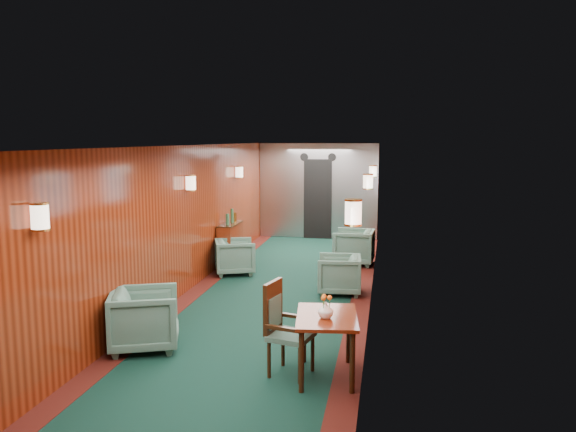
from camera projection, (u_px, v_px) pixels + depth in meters
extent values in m
plane|color=black|center=(270.00, 305.00, 8.53)|extent=(12.00, 12.00, 0.00)
cube|color=white|center=(269.00, 149.00, 8.21)|extent=(3.00, 12.00, 0.10)
cube|color=white|center=(269.00, 149.00, 8.21)|extent=(1.20, 12.00, 0.06)
cube|color=maroon|center=(319.00, 191.00, 14.22)|extent=(3.00, 0.10, 2.40)
cube|color=maroon|center=(174.00, 224.00, 8.63)|extent=(0.10, 12.00, 2.40)
cube|color=maroon|center=(371.00, 230.00, 8.11)|extent=(0.10, 12.00, 2.40)
cube|color=#3C100C|center=(186.00, 300.00, 8.76)|extent=(0.30, 12.00, 0.01)
cube|color=#3C100C|center=(359.00, 309.00, 8.30)|extent=(0.30, 12.00, 0.01)
cube|color=#A6A7AD|center=(318.00, 191.00, 14.14)|extent=(2.98, 0.12, 2.38)
cube|color=black|center=(318.00, 199.00, 14.09)|extent=(0.70, 0.06, 2.00)
cylinder|color=black|center=(304.00, 157.00, 14.02)|extent=(0.20, 0.04, 0.20)
cylinder|color=black|center=(332.00, 157.00, 13.90)|extent=(0.20, 0.04, 0.20)
cube|color=#B7BABE|center=(358.00, 267.00, 4.66)|extent=(0.02, 1.10, 0.80)
cube|color=#446366|center=(357.00, 267.00, 4.66)|extent=(0.01, 0.96, 0.66)
cube|color=#B7BABE|center=(368.00, 223.00, 7.10)|extent=(0.02, 1.10, 0.80)
cube|color=#446366|center=(368.00, 223.00, 7.10)|extent=(0.01, 0.96, 0.66)
cube|color=#B7BABE|center=(373.00, 201.00, 9.54)|extent=(0.02, 1.10, 0.80)
cube|color=#446366|center=(373.00, 201.00, 9.54)|extent=(0.01, 0.96, 0.66)
cube|color=#B7BABE|center=(376.00, 188.00, 11.98)|extent=(0.02, 1.10, 0.80)
cube|color=#446366|center=(376.00, 188.00, 11.98)|extent=(0.01, 0.96, 0.66)
cylinder|color=beige|center=(40.00, 217.00, 5.11)|extent=(0.16, 0.16, 0.24)
cylinder|color=#BE8935|center=(41.00, 230.00, 5.13)|extent=(0.17, 0.17, 0.02)
cylinder|color=beige|center=(353.00, 212.00, 5.41)|extent=(0.16, 0.16, 0.24)
cylinder|color=#BE8935|center=(353.00, 225.00, 5.43)|extent=(0.17, 0.17, 0.02)
cylinder|color=beige|center=(191.00, 183.00, 9.02)|extent=(0.16, 0.16, 0.24)
cylinder|color=#BE8935|center=(191.00, 190.00, 9.03)|extent=(0.17, 0.17, 0.02)
cylinder|color=beige|center=(368.00, 181.00, 9.31)|extent=(0.16, 0.16, 0.24)
cylinder|color=#BE8935|center=(368.00, 189.00, 9.33)|extent=(0.17, 0.17, 0.02)
cylinder|color=beige|center=(239.00, 172.00, 11.94)|extent=(0.16, 0.16, 0.24)
cylinder|color=#BE8935|center=(239.00, 178.00, 11.96)|extent=(0.17, 0.17, 0.02)
cylinder|color=beige|center=(373.00, 171.00, 12.24)|extent=(0.16, 0.16, 0.24)
cylinder|color=#BE8935|center=(373.00, 177.00, 12.25)|extent=(0.17, 0.17, 0.02)
cube|color=maroon|center=(327.00, 317.00, 5.87)|extent=(0.73, 0.96, 0.04)
cylinder|color=#321A0B|center=(301.00, 362.00, 5.55)|extent=(0.05, 0.05, 0.64)
cylinder|color=#321A0B|center=(352.00, 363.00, 5.52)|extent=(0.05, 0.05, 0.64)
cylinder|color=#321A0B|center=(304.00, 335.00, 6.31)|extent=(0.05, 0.05, 0.64)
cylinder|color=#321A0B|center=(349.00, 336.00, 6.28)|extent=(0.05, 0.05, 0.64)
cube|color=#1D443B|center=(291.00, 336.00, 5.96)|extent=(0.52, 0.52, 0.06)
cube|color=#321A0B|center=(273.00, 306.00, 6.00)|extent=(0.14, 0.39, 0.56)
cube|color=#1D443B|center=(275.00, 312.00, 6.00)|extent=(0.09, 0.29, 0.33)
cube|color=#321A0B|center=(283.00, 329.00, 5.74)|extent=(0.39, 0.14, 0.04)
cube|color=#321A0B|center=(299.00, 317.00, 6.13)|extent=(0.39, 0.14, 0.04)
cylinder|color=#321A0B|center=(269.00, 360.00, 5.90)|extent=(0.04, 0.04, 0.40)
cylinder|color=#321A0B|center=(300.00, 365.00, 5.76)|extent=(0.04, 0.04, 0.40)
cylinder|color=#321A0B|center=(283.00, 348.00, 6.22)|extent=(0.04, 0.04, 0.40)
cylinder|color=#321A0B|center=(313.00, 353.00, 6.07)|extent=(0.04, 0.04, 0.40)
cube|color=maroon|center=(230.00, 244.00, 11.17)|extent=(0.28, 0.93, 0.83)
cube|color=#321A0B|center=(230.00, 224.00, 11.11)|extent=(0.30, 0.95, 0.02)
cylinder|color=#2A5433|center=(227.00, 219.00, 10.86)|extent=(0.07, 0.07, 0.22)
cylinder|color=#2A5433|center=(232.00, 216.00, 11.17)|extent=(0.06, 0.06, 0.28)
cylinder|color=#BE8935|center=(235.00, 217.00, 11.36)|extent=(0.08, 0.08, 0.18)
imported|color=white|center=(326.00, 310.00, 5.76)|extent=(0.20, 0.20, 0.17)
imported|color=#1D443B|center=(145.00, 319.00, 6.72)|extent=(1.02, 1.00, 0.72)
imported|color=#1D443B|center=(235.00, 257.00, 10.44)|extent=(0.91, 0.90, 0.65)
imported|color=#1D443B|center=(339.00, 275.00, 9.10)|extent=(0.74, 0.73, 0.63)
imported|color=#1D443B|center=(354.00, 247.00, 11.23)|extent=(0.83, 0.81, 0.71)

